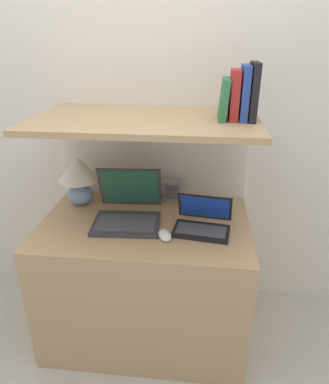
% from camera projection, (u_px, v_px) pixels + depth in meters
% --- Properties ---
extents(ground_plane, '(12.00, 12.00, 0.00)m').
position_uv_depth(ground_plane, '(137.00, 377.00, 1.75)').
color(ground_plane, '#B2AD9E').
extents(wall_back, '(6.00, 0.05, 2.40)m').
position_uv_depth(wall_back, '(155.00, 112.00, 1.94)').
color(wall_back, silver).
rests_on(wall_back, ground_plane).
extents(desk, '(1.07, 0.70, 0.72)m').
position_uv_depth(desk, '(146.00, 277.00, 1.92)').
color(desk, tan).
rests_on(desk, ground_plane).
extents(back_riser, '(1.07, 0.04, 1.21)m').
position_uv_depth(back_riser, '(155.00, 208.00, 2.15)').
color(back_riser, silver).
rests_on(back_riser, ground_plane).
extents(shelf, '(1.07, 0.63, 0.03)m').
position_uv_depth(shelf, '(145.00, 120.00, 1.62)').
color(shelf, tan).
rests_on(shelf, back_riser).
extents(table_lamp, '(0.23, 0.23, 0.28)m').
position_uv_depth(table_lamp, '(79.00, 175.00, 1.89)').
color(table_lamp, '#7593B2').
rests_on(table_lamp, desk).
extents(laptop_large, '(0.35, 0.35, 0.26)m').
position_uv_depth(laptop_large, '(128.00, 211.00, 1.76)').
color(laptop_large, '#333338').
rests_on(laptop_large, desk).
extents(laptop_small, '(0.29, 0.24, 0.16)m').
position_uv_depth(laptop_small, '(202.00, 223.00, 1.68)').
color(laptop_small, black).
rests_on(laptop_small, desk).
extents(computer_mouse, '(0.09, 0.12, 0.04)m').
position_uv_depth(computer_mouse, '(165.00, 235.00, 1.61)').
color(computer_mouse, white).
rests_on(computer_mouse, desk).
extents(router_box, '(0.09, 0.07, 0.12)m').
position_uv_depth(router_box, '(173.00, 190.00, 1.98)').
color(router_box, gray).
rests_on(router_box, desk).
extents(book_black, '(0.03, 0.17, 0.25)m').
position_uv_depth(book_black, '(253.00, 92.00, 1.52)').
color(book_black, black).
rests_on(book_black, shelf).
extents(book_blue, '(0.03, 0.16, 0.24)m').
position_uv_depth(book_blue, '(244.00, 93.00, 1.52)').
color(book_blue, '#284293').
rests_on(book_blue, shelf).
extents(book_red, '(0.04, 0.14, 0.22)m').
position_uv_depth(book_red, '(234.00, 95.00, 1.53)').
color(book_red, '#A82823').
rests_on(book_red, shelf).
extents(book_green, '(0.04, 0.18, 0.18)m').
position_uv_depth(book_green, '(224.00, 99.00, 1.54)').
color(book_green, '#2D7042').
rests_on(book_green, shelf).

